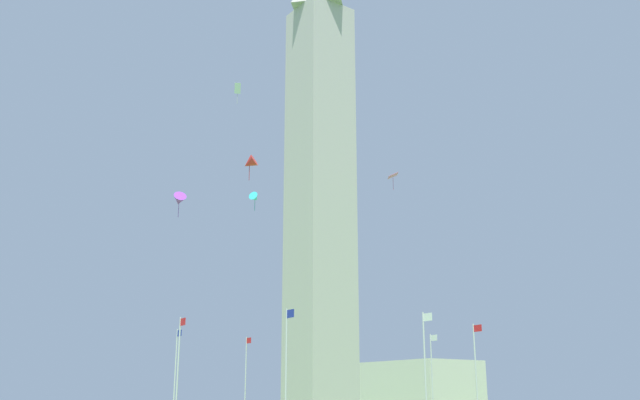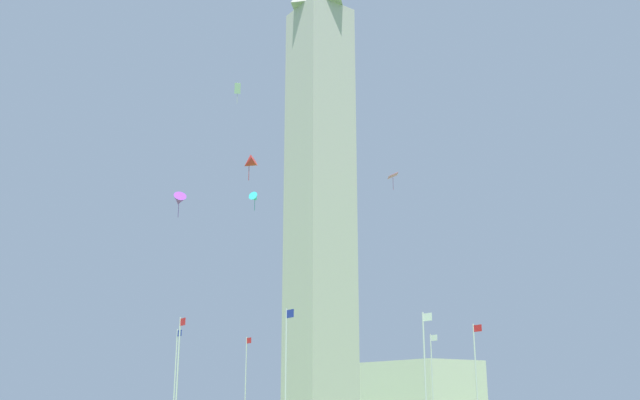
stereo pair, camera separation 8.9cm
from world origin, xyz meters
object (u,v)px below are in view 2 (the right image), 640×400
flagpole_w (178,367)px  flagpole_ne (476,369)px  flagpole_s (246,374)px  flagpole_sw (176,371)px  flagpole_nw (286,363)px  distant_building (404,387)px  obelisk_monument (320,174)px  flagpole_e (432,373)px  flagpole_se (343,375)px  flagpole_n (425,365)px  kite_cyan_delta (255,198)px  kite_red_delta (249,163)px  kite_pink_diamond (393,176)px  kite_white_box (237,88)px  kite_purple_delta (179,200)px

flagpole_w → flagpole_ne: bearing=67.5°
flagpole_s → flagpole_sw: (4.39, -10.60, 0.00)m
flagpole_nw → distant_building: flagpole_nw is taller
obelisk_monument → flagpole_s: 25.13m
obelisk_monument → flagpole_e: size_ratio=5.42×
flagpole_se → distant_building: bearing=130.3°
flagpole_w → flagpole_n: bearing=45.0°
flagpole_n → flagpole_nw: size_ratio=1.00×
flagpole_n → kite_cyan_delta: kite_cyan_delta is taller
flagpole_ne → flagpole_sw: same height
flagpole_e → kite_red_delta: (16.13, -32.41, 13.64)m
obelisk_monument → flagpole_se: size_ratio=5.42×
kite_pink_diamond → kite_white_box: size_ratio=0.74×
flagpole_sw → flagpole_w: size_ratio=1.00×
flagpole_ne → distant_building: (-52.59, 37.06, -0.71)m
flagpole_se → flagpole_s: bearing=-112.5°
flagpole_w → kite_purple_delta: kite_purple_delta is taller
flagpole_sw → kite_red_delta: 30.77m
flagpole_s → flagpole_nw: bearing=-22.5°
obelisk_monument → flagpole_w: (0.05, -14.99, -20.21)m
flagpole_nw → kite_white_box: size_ratio=4.06×
flagpole_s → distant_building: 54.78m
flagpole_n → flagpole_e: 21.19m
obelisk_monument → flagpole_n: obelisk_monument is taller
flagpole_nw → kite_red_delta: bearing=-51.0°
flagpole_e → flagpole_nw: 27.69m
flagpole_n → flagpole_se: bearing=157.5°
flagpole_nw → kite_pink_diamond: kite_pink_diamond is taller
flagpole_n → kite_pink_diamond: size_ratio=5.50×
kite_white_box → distant_building: kite_white_box is taller
flagpole_ne → flagpole_e: same height
kite_red_delta → kite_pink_diamond: kite_pink_diamond is taller
flagpole_ne → kite_purple_delta: size_ratio=3.73×
kite_white_box → obelisk_monument: bearing=88.8°
flagpole_ne → kite_cyan_delta: 26.57m
obelisk_monument → kite_cyan_delta: 14.30m
flagpole_sw → distant_building: (-31.40, 58.25, -0.71)m
kite_cyan_delta → kite_white_box: size_ratio=0.73×
flagpole_n → kite_red_delta: kite_red_delta is taller
flagpole_se → flagpole_s: (-4.39, -10.60, 0.00)m
flagpole_w → kite_pink_diamond: kite_pink_diamond is taller
flagpole_se → flagpole_e: bearing=22.5°
flagpole_ne → kite_red_delta: kite_red_delta is taller
flagpole_n → distant_building: 74.28m
obelisk_monument → flagpole_sw: (-10.54, -10.60, -20.21)m
flagpole_s → flagpole_sw: 11.47m
obelisk_monument → flagpole_w: 25.16m
kite_red_delta → flagpole_s: bearing=150.8°
flagpole_n → flagpole_w: size_ratio=1.00×
flagpole_s → flagpole_nw: same height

